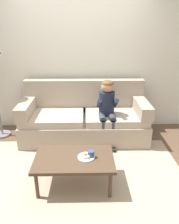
{
  "coord_description": "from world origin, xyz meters",
  "views": [
    {
      "loc": [
        0.13,
        -2.64,
        1.91
      ],
      "look_at": [
        0.18,
        0.45,
        0.65
      ],
      "focal_mm": 34.02,
      "sensor_mm": 36.0,
      "label": 1
    }
  ],
  "objects_px": {
    "coffee_table": "(74,160)",
    "person_child": "(107,106)",
    "donut": "(86,155)",
    "couch": "(84,119)",
    "mug": "(91,154)"
  },
  "relations": [
    {
      "from": "coffee_table",
      "to": "person_child",
      "type": "relative_size",
      "value": 0.89
    },
    {
      "from": "donut",
      "to": "person_child",
      "type": "bearing_deg",
      "value": 71.96
    },
    {
      "from": "couch",
      "to": "person_child",
      "type": "height_order",
      "value": "person_child"
    },
    {
      "from": "couch",
      "to": "mug",
      "type": "height_order",
      "value": "couch"
    },
    {
      "from": "person_child",
      "to": "mug",
      "type": "relative_size",
      "value": 12.24
    },
    {
      "from": "mug",
      "to": "person_child",
      "type": "bearing_deg",
      "value": 74.75
    },
    {
      "from": "donut",
      "to": "couch",
      "type": "bearing_deg",
      "value": 91.21
    },
    {
      "from": "coffee_table",
      "to": "mug",
      "type": "bearing_deg",
      "value": 0.6
    },
    {
      "from": "couch",
      "to": "mug",
      "type": "distance_m",
      "value": 1.3
    },
    {
      "from": "coffee_table",
      "to": "person_child",
      "type": "height_order",
      "value": "person_child"
    },
    {
      "from": "couch",
      "to": "coffee_table",
      "type": "distance_m",
      "value": 1.3
    },
    {
      "from": "person_child",
      "to": "donut",
      "type": "distance_m",
      "value": 1.16
    },
    {
      "from": "coffee_table",
      "to": "person_child",
      "type": "distance_m",
      "value": 1.23
    },
    {
      "from": "coffee_table",
      "to": "donut",
      "type": "distance_m",
      "value": 0.17
    },
    {
      "from": "donut",
      "to": "coffee_table",
      "type": "bearing_deg",
      "value": 179.39
    }
  ]
}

